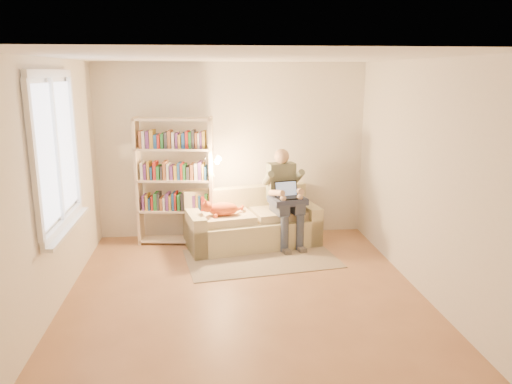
{
  "coord_description": "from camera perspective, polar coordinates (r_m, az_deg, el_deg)",
  "views": [
    {
      "loc": [
        -0.43,
        -5.17,
        2.45
      ],
      "look_at": [
        0.23,
        1.0,
        0.96
      ],
      "focal_mm": 35.0,
      "sensor_mm": 36.0,
      "label": 1
    }
  ],
  "objects": [
    {
      "name": "person",
      "position": [
        7.16,
        3.24,
        -0.03
      ],
      "size": [
        0.5,
        0.68,
        1.39
      ],
      "rotation": [
        0.0,
        0.0,
        0.21
      ],
      "color": "slate",
      "rests_on": "sofa"
    },
    {
      "name": "sofa",
      "position": [
        7.28,
        -0.54,
        -3.76
      ],
      "size": [
        2.0,
        1.21,
        0.79
      ],
      "rotation": [
        0.0,
        0.0,
        0.21
      ],
      "color": "#C7BD8D",
      "rests_on": "floor"
    },
    {
      "name": "wall_right",
      "position": [
        5.83,
        18.68,
        1.42
      ],
      "size": [
        0.02,
        4.5,
        2.6
      ],
      "primitive_type": "cube",
      "color": "silver",
      "rests_on": "floor"
    },
    {
      "name": "wall_front",
      "position": [
        3.17,
        2.1,
        -7.78
      ],
      "size": [
        4.0,
        0.02,
        2.6
      ],
      "primitive_type": "cube",
      "color": "silver",
      "rests_on": "floor"
    },
    {
      "name": "rug",
      "position": [
        6.78,
        0.61,
        -7.61
      ],
      "size": [
        2.14,
        1.45,
        0.01
      ],
      "primitive_type": "cube",
      "rotation": [
        0.0,
        0.0,
        0.15
      ],
      "color": "gray",
      "rests_on": "floor"
    },
    {
      "name": "wall_left",
      "position": [
        5.53,
        -22.44,
        0.47
      ],
      "size": [
        0.02,
        4.5,
        2.6
      ],
      "primitive_type": "cube",
      "color": "silver",
      "rests_on": "floor"
    },
    {
      "name": "cat",
      "position": [
        6.96,
        -3.81,
        -1.88
      ],
      "size": [
        0.61,
        0.31,
        0.23
      ],
      "rotation": [
        0.0,
        0.0,
        0.21
      ],
      "color": "orange",
      "rests_on": "sofa"
    },
    {
      "name": "blanket",
      "position": [
        7.05,
        3.53,
        -0.97
      ],
      "size": [
        0.55,
        0.49,
        0.09
      ],
      "primitive_type": "cube",
      "rotation": [
        0.0,
        0.0,
        0.21
      ],
      "color": "#272E45",
      "rests_on": "person"
    },
    {
      "name": "wall_back",
      "position": [
        7.53,
        -2.74,
        4.72
      ],
      "size": [
        4.0,
        0.02,
        2.6
      ],
      "primitive_type": "cube",
      "color": "silver",
      "rests_on": "floor"
    },
    {
      "name": "floor",
      "position": [
        5.74,
        -1.24,
        -11.75
      ],
      "size": [
        4.5,
        4.5,
        0.0
      ],
      "primitive_type": "plane",
      "color": "#956544",
      "rests_on": "ground"
    },
    {
      "name": "bookshelf",
      "position": [
        7.23,
        -9.24,
        1.94
      ],
      "size": [
        1.22,
        0.48,
        1.85
      ],
      "rotation": [
        0.0,
        0.0,
        -0.13
      ],
      "color": "beige",
      "rests_on": "floor"
    },
    {
      "name": "ceiling",
      "position": [
        5.19,
        -1.39,
        15.16
      ],
      "size": [
        4.0,
        4.5,
        0.02
      ],
      "primitive_type": "cube",
      "color": "white",
      "rests_on": "wall_back"
    },
    {
      "name": "window",
      "position": [
        5.69,
        -21.44,
        1.67
      ],
      "size": [
        0.12,
        1.52,
        1.69
      ],
      "color": "white",
      "rests_on": "wall_left"
    },
    {
      "name": "laptop",
      "position": [
        7.04,
        3.51,
        -0.18
      ],
      "size": [
        0.38,
        0.33,
        0.3
      ],
      "rotation": [
        0.0,
        0.0,
        0.21
      ],
      "color": "black",
      "rests_on": "blanket"
    }
  ]
}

